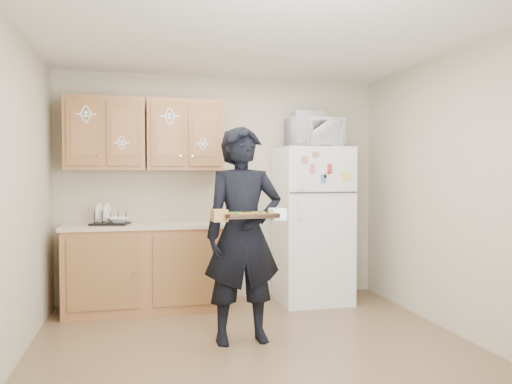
# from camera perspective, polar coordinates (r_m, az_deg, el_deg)

# --- Properties ---
(floor) EXTENTS (3.60, 3.60, 0.00)m
(floor) POSITION_cam_1_polar(r_m,az_deg,el_deg) (4.14, 0.27, -17.85)
(floor) COLOR brown
(floor) RESTS_ON ground
(ceiling) EXTENTS (3.60, 3.60, 0.00)m
(ceiling) POSITION_cam_1_polar(r_m,az_deg,el_deg) (4.04, 0.28, 17.72)
(ceiling) COLOR silver
(ceiling) RESTS_ON wall_back
(wall_back) EXTENTS (3.60, 0.04, 2.50)m
(wall_back) POSITION_cam_1_polar(r_m,az_deg,el_deg) (5.66, -3.93, 0.43)
(wall_back) COLOR #BEB59A
(wall_back) RESTS_ON floor
(wall_front) EXTENTS (3.60, 0.04, 2.50)m
(wall_front) POSITION_cam_1_polar(r_m,az_deg,el_deg) (2.19, 11.22, -2.10)
(wall_front) COLOR #BEB59A
(wall_front) RESTS_ON floor
(wall_left) EXTENTS (0.04, 3.60, 2.50)m
(wall_left) POSITION_cam_1_polar(r_m,az_deg,el_deg) (3.90, -26.44, -0.48)
(wall_left) COLOR #BEB59A
(wall_left) RESTS_ON floor
(wall_right) EXTENTS (0.04, 3.60, 2.50)m
(wall_right) POSITION_cam_1_polar(r_m,az_deg,el_deg) (4.65, 22.39, -0.06)
(wall_right) COLOR #BEB59A
(wall_right) RESTS_ON floor
(refrigerator) EXTENTS (0.75, 0.70, 1.70)m
(refrigerator) POSITION_cam_1_polar(r_m,az_deg,el_deg) (5.56, 6.43, -3.74)
(refrigerator) COLOR white
(refrigerator) RESTS_ON floor
(base_cabinet) EXTENTS (1.60, 0.60, 0.86)m
(base_cabinet) POSITION_cam_1_polar(r_m,az_deg,el_deg) (5.36, -12.47, -8.53)
(base_cabinet) COLOR #925A32
(base_cabinet) RESTS_ON floor
(countertop) EXTENTS (1.64, 0.64, 0.04)m
(countertop) POSITION_cam_1_polar(r_m,az_deg,el_deg) (5.29, -12.51, -3.74)
(countertop) COLOR beige
(countertop) RESTS_ON base_cabinet
(upper_cab_left) EXTENTS (0.80, 0.33, 0.75)m
(upper_cab_left) POSITION_cam_1_polar(r_m,az_deg,el_deg) (5.43, -16.85, 6.35)
(upper_cab_left) COLOR #925A32
(upper_cab_left) RESTS_ON wall_back
(upper_cab_right) EXTENTS (0.80, 0.33, 0.75)m
(upper_cab_right) POSITION_cam_1_polar(r_m,az_deg,el_deg) (5.44, -8.14, 6.41)
(upper_cab_right) COLOR #925A32
(upper_cab_right) RESTS_ON wall_back
(cereal_box) EXTENTS (0.20, 0.07, 0.32)m
(cereal_box) POSITION_cam_1_polar(r_m,az_deg,el_deg) (6.07, 10.28, -9.86)
(cereal_box) COLOR #DBC54D
(cereal_box) RESTS_ON floor
(person) EXTENTS (0.68, 0.47, 1.81)m
(person) POSITION_cam_1_polar(r_m,az_deg,el_deg) (4.18, -1.46, -4.89)
(person) COLOR black
(person) RESTS_ON floor
(baking_tray) EXTENTS (0.42, 0.32, 0.04)m
(baking_tray) POSITION_cam_1_polar(r_m,az_deg,el_deg) (3.87, -0.82, -2.76)
(baking_tray) COLOR black
(baking_tray) RESTS_ON person
(pizza_front_left) EXTENTS (0.14, 0.14, 0.02)m
(pizza_front_left) POSITION_cam_1_polar(r_m,az_deg,el_deg) (3.78, -1.94, -2.63)
(pizza_front_left) COLOR orange
(pizza_front_left) RESTS_ON baking_tray
(pizza_front_right) EXTENTS (0.14, 0.14, 0.02)m
(pizza_front_right) POSITION_cam_1_polar(r_m,az_deg,el_deg) (3.83, 0.82, -2.57)
(pizza_front_right) COLOR orange
(pizza_front_right) RESTS_ON baking_tray
(pizza_back_left) EXTENTS (0.14, 0.14, 0.02)m
(pizza_back_left) POSITION_cam_1_polar(r_m,az_deg,el_deg) (3.91, -2.43, -2.48)
(pizza_back_left) COLOR orange
(pizza_back_left) RESTS_ON baking_tray
(pizza_back_right) EXTENTS (0.14, 0.14, 0.02)m
(pizza_back_right) POSITION_cam_1_polar(r_m,az_deg,el_deg) (3.96, 0.24, -2.42)
(pizza_back_right) COLOR orange
(pizza_back_right) RESTS_ON baking_tray
(pizza_center) EXTENTS (0.14, 0.14, 0.02)m
(pizza_center) POSITION_cam_1_polar(r_m,az_deg,el_deg) (3.87, -0.82, -2.53)
(pizza_center) COLOR orange
(pizza_center) RESTS_ON baking_tray
(microwave) EXTENTS (0.61, 0.44, 0.32)m
(microwave) POSITION_cam_1_polar(r_m,az_deg,el_deg) (5.51, 6.72, 6.71)
(microwave) COLOR white
(microwave) RESTS_ON refrigerator
(foil_pan) EXTENTS (0.37, 0.27, 0.07)m
(foil_pan) POSITION_cam_1_polar(r_m,az_deg,el_deg) (5.54, 6.07, 8.71)
(foil_pan) COLOR #ADADB4
(foil_pan) RESTS_ON microwave
(dish_rack) EXTENTS (0.41, 0.35, 0.14)m
(dish_rack) POSITION_cam_1_polar(r_m,az_deg,el_deg) (5.24, -16.32, -2.82)
(dish_rack) COLOR black
(dish_rack) RESTS_ON countertop
(bowl) EXTENTS (0.23, 0.23, 0.05)m
(bowl) POSITION_cam_1_polar(r_m,az_deg,el_deg) (5.24, -15.37, -3.11)
(bowl) COLOR white
(bowl) RESTS_ON dish_rack
(soap_bottle) EXTENTS (0.09, 0.09, 0.19)m
(soap_bottle) POSITION_cam_1_polar(r_m,az_deg,el_deg) (5.25, -4.83, -2.49)
(soap_bottle) COLOR white
(soap_bottle) RESTS_ON countertop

